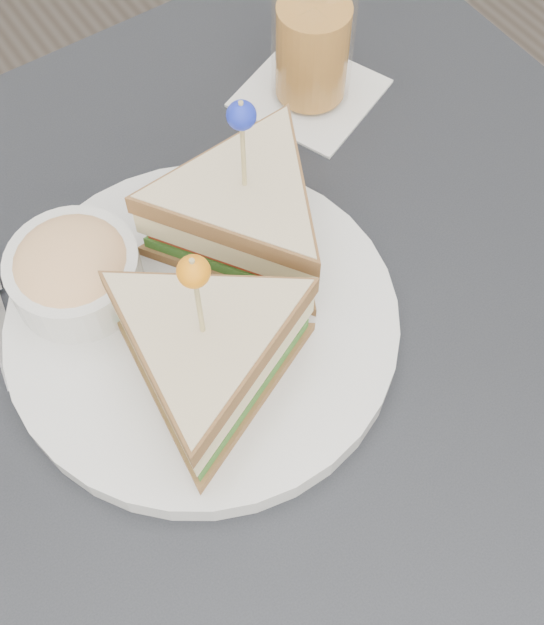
{
  "coord_description": "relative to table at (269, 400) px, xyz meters",
  "views": [
    {
      "loc": [
        -0.15,
        -0.22,
        1.29
      ],
      "look_at": [
        0.01,
        0.01,
        0.8
      ],
      "focal_mm": 45.0,
      "sensor_mm": 36.0,
      "label": 1
    }
  ],
  "objects": [
    {
      "name": "plate_meal",
      "position": [
        -0.02,
        0.05,
        0.12
      ],
      "size": [
        0.35,
        0.33,
        0.18
      ],
      "rotation": [
        0.0,
        0.0,
        -0.11
      ],
      "color": "silver",
      "rests_on": "table"
    },
    {
      "name": "ground_plane",
      "position": [
        0.0,
        0.0,
        -0.67
      ],
      "size": [
        3.5,
        3.5,
        0.0
      ],
      "primitive_type": "plane",
      "color": "#3F3833"
    },
    {
      "name": "table",
      "position": [
        0.0,
        0.0,
        0.0
      ],
      "size": [
        0.8,
        0.8,
        0.75
      ],
      "color": "black",
      "rests_on": "ground"
    },
    {
      "name": "drink_set",
      "position": [
        0.19,
        0.21,
        0.14
      ],
      "size": [
        0.15,
        0.15,
        0.15
      ],
      "rotation": [
        0.0,
        0.0,
        0.38
      ],
      "color": "white",
      "rests_on": "table"
    }
  ]
}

